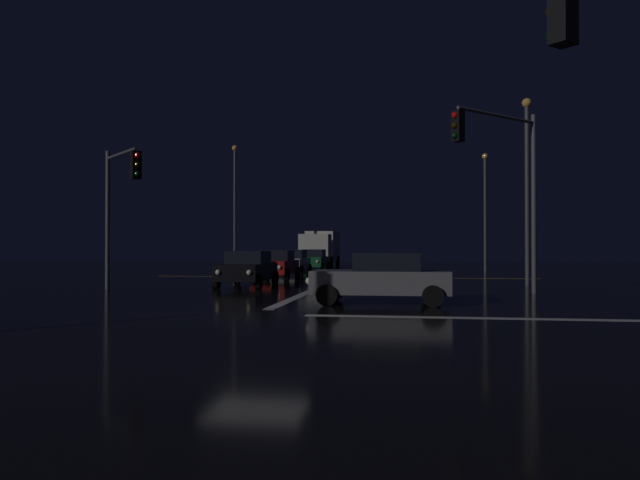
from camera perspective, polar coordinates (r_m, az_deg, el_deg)
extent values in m
cube|color=black|center=(16.17, -5.83, -7.02)|extent=(120.00, 120.00, 0.10)
cube|color=white|center=(24.09, -1.09, -4.80)|extent=(0.35, 13.90, 0.01)
cube|color=yellow|center=(35.57, 1.98, -3.45)|extent=(22.00, 0.15, 0.01)
cube|color=white|center=(16.26, 23.76, -6.75)|extent=(13.90, 0.40, 0.01)
cube|color=black|center=(27.27, -6.72, -2.90)|extent=(1.80, 4.20, 0.70)
cube|color=black|center=(27.45, -6.61, -1.58)|extent=(1.60, 2.00, 0.55)
cylinder|color=black|center=(25.56, -5.67, -3.84)|extent=(0.22, 0.64, 0.64)
cylinder|color=black|center=(26.06, -9.53, -3.78)|extent=(0.22, 0.64, 0.64)
cylinder|color=black|center=(28.58, -4.17, -3.51)|extent=(0.22, 0.64, 0.64)
cylinder|color=black|center=(29.02, -7.65, -3.46)|extent=(0.22, 0.64, 0.64)
sphere|color=#F9EFC6|center=(25.05, -6.54, -2.99)|extent=(0.22, 0.22, 0.22)
sphere|color=#F9EFC6|center=(25.42, -9.38, -2.95)|extent=(0.22, 0.22, 0.22)
cube|color=maroon|center=(33.53, -4.08, -2.48)|extent=(1.80, 4.20, 0.70)
cube|color=black|center=(33.71, -4.01, -1.41)|extent=(1.60, 2.00, 0.55)
cylinder|color=black|center=(31.84, -3.10, -3.21)|extent=(0.22, 0.64, 0.64)
cylinder|color=black|center=(32.24, -6.24, -3.18)|extent=(0.22, 0.64, 0.64)
cylinder|color=black|center=(34.88, -2.09, -2.99)|extent=(0.22, 0.64, 0.64)
cylinder|color=black|center=(35.25, -4.97, -2.96)|extent=(0.22, 0.64, 0.64)
sphere|color=#F9EFC6|center=(31.32, -3.76, -2.52)|extent=(0.22, 0.22, 0.22)
sphere|color=#F9EFC6|center=(31.62, -6.06, -2.50)|extent=(0.22, 0.22, 0.22)
cube|color=silver|center=(39.49, -2.64, -2.21)|extent=(1.80, 4.20, 0.70)
cube|color=black|center=(39.68, -2.59, -1.30)|extent=(1.60, 2.00, 0.55)
cylinder|color=black|center=(37.82, -1.75, -2.81)|extent=(0.22, 0.64, 0.64)
cylinder|color=black|center=(38.17, -4.41, -2.79)|extent=(0.22, 0.64, 0.64)
cylinder|color=black|center=(40.87, -0.99, -2.65)|extent=(0.22, 0.64, 0.64)
cylinder|color=black|center=(41.20, -3.46, -2.63)|extent=(0.22, 0.64, 0.64)
sphere|color=#F9EFC6|center=(37.29, -2.28, -2.22)|extent=(0.22, 0.22, 0.22)
sphere|color=#F9EFC6|center=(37.55, -4.23, -2.21)|extent=(0.22, 0.22, 0.22)
cube|color=#14512D|center=(45.61, -0.65, -2.00)|extent=(1.80, 4.20, 0.70)
cube|color=black|center=(45.80, -0.62, -1.21)|extent=(1.60, 2.00, 0.55)
cylinder|color=black|center=(43.96, 0.19, -2.50)|extent=(0.22, 0.64, 0.64)
cylinder|color=black|center=(44.25, -2.12, -2.49)|extent=(0.22, 0.64, 0.64)
cylinder|color=black|center=(47.03, 0.72, -2.38)|extent=(0.22, 0.64, 0.64)
cylinder|color=black|center=(47.30, -1.44, -2.37)|extent=(0.22, 0.64, 0.64)
sphere|color=#F9EFC6|center=(43.42, -0.24, -2.00)|extent=(0.22, 0.22, 0.22)
sphere|color=#F9EFC6|center=(43.63, -1.93, -1.99)|extent=(0.22, 0.22, 0.22)
cube|color=beige|center=(50.00, -0.45, -0.78)|extent=(2.40, 2.20, 2.30)
cube|color=silver|center=(54.45, 0.27, -0.61)|extent=(2.40, 5.00, 2.60)
cylinder|color=black|center=(50.44, 1.00, -2.08)|extent=(0.28, 0.96, 0.96)
cylinder|color=black|center=(50.80, -1.68, -2.07)|extent=(0.28, 0.96, 0.96)
cylinder|color=black|center=(55.11, 1.63, -1.96)|extent=(0.28, 0.96, 0.96)
cylinder|color=black|center=(55.44, -0.84, -1.95)|extent=(0.28, 0.96, 0.96)
sphere|color=#F9EFC6|center=(48.74, 0.33, -1.49)|extent=(0.26, 0.26, 0.26)
sphere|color=#F9EFC6|center=(49.01, -1.64, -1.48)|extent=(0.26, 0.26, 0.26)
cube|color=slate|center=(19.11, 5.61, -3.87)|extent=(4.20, 1.80, 0.70)
cube|color=black|center=(19.08, 6.21, -2.00)|extent=(2.00, 1.60, 0.55)
cylinder|color=black|center=(18.38, 0.63, -5.10)|extent=(0.64, 0.22, 0.64)
cylinder|color=black|center=(20.16, 1.31, -4.70)|extent=(0.64, 0.22, 0.64)
cylinder|color=black|center=(18.23, 10.37, -5.13)|extent=(0.64, 0.22, 0.64)
cylinder|color=black|center=(20.02, 10.18, -4.72)|extent=(0.64, 0.22, 0.64)
sphere|color=#F9EFC6|center=(18.68, -1.01, -3.80)|extent=(0.22, 0.22, 0.22)
sphere|color=#F9EFC6|center=(19.96, -0.40, -3.59)|extent=(0.22, 0.22, 0.22)
cylinder|color=#4C4C51|center=(27.15, -18.99, 1.75)|extent=(0.18, 0.18, 5.73)
cylinder|color=#4C4C51|center=(25.85, -17.86, 7.58)|extent=(2.39, 2.39, 0.12)
cube|color=black|center=(24.24, -16.62, 6.63)|extent=(0.46, 0.46, 1.05)
sphere|color=red|center=(24.14, -16.48, 7.49)|extent=(0.22, 0.22, 0.22)
sphere|color=black|center=(24.09, -16.48, 6.68)|extent=(0.22, 0.22, 0.22)
sphere|color=black|center=(24.05, -16.49, 5.86)|extent=(0.22, 0.22, 0.22)
cube|color=black|center=(10.30, 21.48, 19.18)|extent=(0.46, 0.46, 1.05)
sphere|color=black|center=(10.38, 20.69, 19.02)|extent=(0.22, 0.22, 0.22)
sphere|color=black|center=(10.27, 20.69, 17.20)|extent=(0.22, 0.22, 0.22)
cylinder|color=#4C4C51|center=(24.59, 19.10, 3.16)|extent=(0.18, 0.18, 6.72)
cylinder|color=#4C4C51|center=(23.29, 16.08, 10.97)|extent=(3.09, 3.09, 0.12)
cube|color=black|center=(21.54, 12.60, 10.21)|extent=(0.46, 0.46, 1.05)
sphere|color=red|center=(21.49, 12.31, 11.17)|extent=(0.22, 0.22, 0.22)
sphere|color=black|center=(21.42, 12.32, 10.27)|extent=(0.22, 0.22, 0.22)
sphere|color=black|center=(21.36, 12.32, 9.36)|extent=(0.22, 0.22, 0.22)
cylinder|color=#424247|center=(47.26, -7.86, 2.74)|extent=(0.20, 0.20, 9.06)
sphere|color=#F9AD47|center=(47.77, -7.85, 8.39)|extent=(0.44, 0.44, 0.44)
cylinder|color=#424247|center=(45.67, 14.98, 2.23)|extent=(0.20, 0.20, 8.04)
sphere|color=#F9AD47|center=(46.07, 14.97, 7.45)|extent=(0.44, 0.44, 0.44)
cylinder|color=#424247|center=(29.87, 18.55, 3.87)|extent=(0.20, 0.20, 8.17)
sphere|color=#F9AD47|center=(30.50, 18.52, 11.88)|extent=(0.44, 0.44, 0.44)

